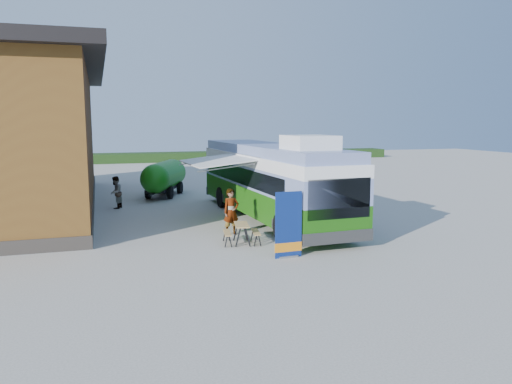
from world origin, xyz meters
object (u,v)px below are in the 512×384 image
object	(u,v)px
banner	(288,231)
picnic_table	(242,229)
person_a	(231,212)
bus	(271,178)
person_b	(116,193)
slurry_tanker	(164,176)

from	to	relation	value
banner	picnic_table	bearing A→B (deg)	110.11
banner	person_a	xyz separation A→B (m)	(-0.94, 3.85, 0.02)
bus	banner	world-z (taller)	bus
bus	picnic_table	distance (m)	5.03
person_b	picnic_table	bearing A→B (deg)	47.61
person_b	slurry_tanker	distance (m)	4.74
bus	picnic_table	bearing A→B (deg)	-124.43
banner	bus	bearing A→B (deg)	73.40
person_a	slurry_tanker	bearing A→B (deg)	82.85
person_a	person_b	size ratio (longest dim) A/B	1.10
bus	person_b	distance (m)	8.46
picnic_table	person_b	xyz separation A→B (m)	(-4.16, 9.15, 0.29)
slurry_tanker	banner	bearing A→B (deg)	-58.32
bus	picnic_table	size ratio (longest dim) A/B	8.77
banner	person_a	bearing A→B (deg)	101.20
bus	person_b	world-z (taller)	bus
bus	person_b	xyz separation A→B (m)	(-6.72, 5.03, -1.05)
slurry_tanker	bus	bearing A→B (deg)	-43.10
banner	picnic_table	size ratio (longest dim) A/B	1.50
bus	banner	size ratio (longest dim) A/B	5.87
picnic_table	slurry_tanker	bearing A→B (deg)	105.42
picnic_table	person_b	bearing A→B (deg)	124.57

